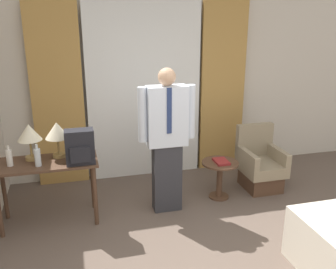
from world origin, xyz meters
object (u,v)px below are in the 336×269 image
(person, at_px, (167,136))
(side_table, at_px, (220,173))
(bottle_by_lamp, at_px, (38,157))
(bottle_near_edge, at_px, (9,158))
(armchair, at_px, (260,166))
(desk, at_px, (47,172))
(book, at_px, (221,161))
(table_lamp_left, at_px, (29,134))
(table_lamp_right, at_px, (57,132))
(backpack, at_px, (80,147))

(person, distance_m, side_table, 0.99)
(bottle_by_lamp, height_order, side_table, bottle_by_lamp)
(bottle_near_edge, xyz_separation_m, armchair, (3.24, 0.24, -0.55))
(desk, xyz_separation_m, book, (2.19, 0.04, -0.12))
(bottle_by_lamp, bearing_deg, desk, 57.96)
(table_lamp_left, height_order, table_lamp_right, same)
(side_table, bearing_deg, bottle_near_edge, -178.05)
(backpack, xyz_separation_m, book, (1.80, 0.20, -0.44))
(backpack, xyz_separation_m, side_table, (1.79, 0.21, -0.61))
(armchair, xyz_separation_m, book, (-0.67, -0.18, 0.21))
(desk, relative_size, table_lamp_left, 2.73)
(bottle_near_edge, bearing_deg, book, 1.52)
(armchair, relative_size, side_table, 1.71)
(bottle_by_lamp, relative_size, armchair, 0.29)
(person, bearing_deg, bottle_by_lamp, -178.18)
(table_lamp_left, height_order, side_table, table_lamp_left)
(desk, xyz_separation_m, table_lamp_left, (-0.15, 0.11, 0.44))
(table_lamp_right, bearing_deg, table_lamp_left, 180.00)
(desk, bearing_deg, bottle_by_lamp, -122.04)
(table_lamp_left, relative_size, backpack, 1.08)
(table_lamp_right, xyz_separation_m, person, (1.27, -0.17, -0.11))
(book, bearing_deg, bottle_by_lamp, -176.19)
(backpack, xyz_separation_m, armchair, (2.47, 0.37, -0.64))
(table_lamp_right, xyz_separation_m, bottle_near_edge, (-0.53, -0.14, -0.22))
(table_lamp_right, bearing_deg, armchair, 2.21)
(backpack, distance_m, side_table, 1.91)
(bottle_near_edge, xyz_separation_m, book, (2.56, 0.07, -0.34))
(backpack, bearing_deg, armchair, 8.54)
(bottle_by_lamp, distance_m, armchair, 3.00)
(table_lamp_right, distance_m, armchair, 2.82)
(desk, bearing_deg, side_table, 1.57)
(table_lamp_left, relative_size, bottle_by_lamp, 1.67)
(table_lamp_left, bearing_deg, bottle_by_lamp, -69.11)
(table_lamp_right, bearing_deg, backpack, -47.86)
(table_lamp_left, relative_size, book, 1.73)
(bottle_near_edge, height_order, person, person)
(book, bearing_deg, table_lamp_right, 178.02)
(table_lamp_left, xyz_separation_m, backpack, (0.55, -0.27, -0.12))
(desk, xyz_separation_m, person, (1.42, -0.06, 0.33))
(desk, xyz_separation_m, bottle_near_edge, (-0.37, -0.03, 0.22))
(bottle_near_edge, relative_size, person, 0.13)
(desk, height_order, book, desk)
(bottle_near_edge, height_order, side_table, bottle_near_edge)
(bottle_near_edge, relative_size, book, 0.95)
(table_lamp_right, relative_size, side_table, 0.83)
(desk, distance_m, bottle_near_edge, 0.43)
(backpack, bearing_deg, bottle_near_edge, 170.58)
(table_lamp_left, distance_m, bottle_near_edge, 0.34)
(bottle_near_edge, bearing_deg, side_table, 1.95)
(person, relative_size, side_table, 3.50)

